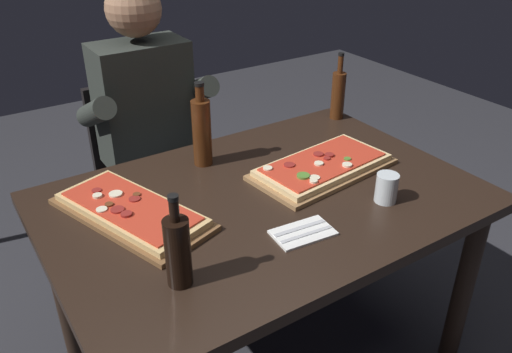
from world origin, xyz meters
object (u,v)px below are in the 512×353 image
dining_table (264,220)px  pizza_rectangular_left (131,211)px  vinegar_bottle_green (202,131)px  tumbler_near_camera (386,190)px  seated_diner (150,126)px  oil_bottle_amber (178,250)px  pizza_rectangular_front (323,167)px  wine_bottle_dark (338,94)px  diner_chair (145,168)px

dining_table → pizza_rectangular_left: bearing=163.3°
vinegar_bottle_green → tumbler_near_camera: (0.37, -0.55, -0.09)m
seated_diner → tumbler_near_camera: bearing=-67.7°
oil_bottle_amber → seated_diner: bearing=71.2°
pizza_rectangular_front → seated_diner: size_ratio=0.41×
vinegar_bottle_green → seated_diner: size_ratio=0.23×
pizza_rectangular_left → tumbler_near_camera: bearing=-26.7°
pizza_rectangular_front → seated_diner: seated_diner is taller
wine_bottle_dark → vinegar_bottle_green: vinegar_bottle_green is taller
tumbler_near_camera → pizza_rectangular_front: bearing=99.1°
pizza_rectangular_front → pizza_rectangular_left: bearing=171.8°
pizza_rectangular_front → wine_bottle_dark: 0.52m
pizza_rectangular_front → oil_bottle_amber: 0.74m
diner_chair → seated_diner: 0.28m
pizza_rectangular_front → pizza_rectangular_left: same height
pizza_rectangular_left → diner_chair: size_ratio=0.67×
pizza_rectangular_front → tumbler_near_camera: tumbler_near_camera is taller
pizza_rectangular_front → vinegar_bottle_green: (-0.33, 0.29, 0.11)m
diner_chair → dining_table: bearing=-84.0°
pizza_rectangular_front → oil_bottle_amber: bearing=-159.1°
wine_bottle_dark → diner_chair: 0.94m
pizza_rectangular_front → diner_chair: 0.94m
wine_bottle_dark → dining_table: bearing=-149.4°
seated_diner → vinegar_bottle_green: bearing=-85.7°
pizza_rectangular_front → vinegar_bottle_green: bearing=138.5°
tumbler_near_camera → diner_chair: diner_chair is taller
pizza_rectangular_front → tumbler_near_camera: size_ratio=5.63×
pizza_rectangular_left → tumbler_near_camera: 0.81m
pizza_rectangular_front → oil_bottle_amber: size_ratio=2.07×
diner_chair → oil_bottle_amber: bearing=-106.9°
pizza_rectangular_left → vinegar_bottle_green: bearing=28.4°
dining_table → pizza_rectangular_left: size_ratio=2.41×
diner_chair → seated_diner: seated_diner is taller
dining_table → pizza_rectangular_front: size_ratio=2.58×
oil_bottle_amber → diner_chair: 1.20m
dining_table → seated_diner: 0.75m
pizza_rectangular_front → diner_chair: (-0.36, 0.83, -0.27)m
dining_table → diner_chair: diner_chair is taller
dining_table → vinegar_bottle_green: 0.39m
oil_bottle_amber → vinegar_bottle_green: 0.66m
wine_bottle_dark → seated_diner: 0.82m
pizza_rectangular_front → wine_bottle_dark: (0.37, 0.35, 0.09)m
vinegar_bottle_green → seated_diner: seated_diner is taller
pizza_rectangular_front → wine_bottle_dark: size_ratio=1.87×
oil_bottle_amber → diner_chair: size_ratio=0.30×
tumbler_near_camera → diner_chair: 1.20m
dining_table → oil_bottle_amber: size_ratio=5.34×
diner_chair → wine_bottle_dark: bearing=-33.3°
wine_bottle_dark → oil_bottle_amber: size_ratio=1.11×
wine_bottle_dark → vinegar_bottle_green: 0.70m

